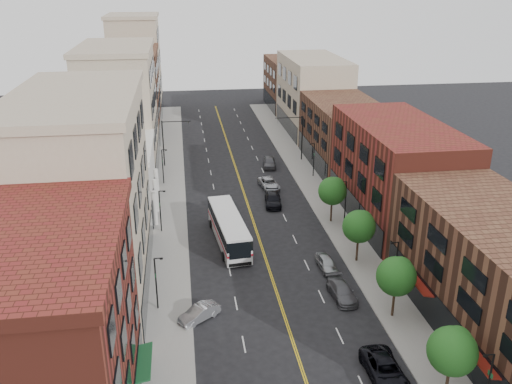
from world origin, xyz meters
name	(u,v)px	position (x,y,z in m)	size (l,w,h in m)	color
ground	(297,356)	(0.00, 0.00, 0.00)	(220.00, 220.00, 0.00)	black
sidewalk_left	(171,196)	(-10.00, 35.00, 0.07)	(4.00, 110.00, 0.15)	gray
sidewalk_right	(315,189)	(10.00, 35.00, 0.07)	(4.00, 110.00, 0.15)	gray
bldg_l_redbrick	(42,350)	(-17.00, -6.00, 7.00)	(10.00, 16.00, 14.00)	maroon
bldg_l_tanoffice	(86,199)	(-17.00, 13.00, 9.00)	(10.00, 22.00, 18.00)	tan
bldg_l_white	(112,182)	(-17.00, 31.00, 4.00)	(10.00, 14.00, 8.00)	silver
bldg_l_far_a	(121,111)	(-17.00, 48.00, 9.00)	(10.00, 20.00, 18.00)	tan
bldg_l_far_b	(131,95)	(-17.00, 68.00, 7.50)	(10.00, 20.00, 15.00)	#553022
bldg_l_far_c	(136,67)	(-17.00, 86.00, 10.00)	(10.00, 16.00, 20.00)	tan
bldg_r_near	(509,284)	(17.00, 0.00, 5.00)	(10.00, 26.00, 10.00)	#553022
bldg_r_mid	(396,172)	(17.00, 24.00, 6.00)	(10.00, 22.00, 12.00)	maroon
bldg_r_far_a	(344,134)	(17.00, 45.00, 5.00)	(10.00, 20.00, 10.00)	#553022
bldg_r_far_b	(313,95)	(17.00, 66.00, 7.00)	(10.00, 22.00, 14.00)	tan
bldg_r_far_c	(291,84)	(17.00, 86.00, 5.50)	(10.00, 18.00, 11.00)	#553022
tree_r_0	(453,349)	(9.39, -5.93, 4.13)	(3.40, 3.40, 5.59)	black
tree_r_1	(397,275)	(9.39, 4.07, 4.13)	(3.40, 3.40, 5.59)	black
tree_r_2	(360,225)	(9.39, 14.07, 4.13)	(3.40, 3.40, 5.59)	black
tree_r_3	(333,190)	(9.39, 24.07, 4.13)	(3.40, 3.40, 5.59)	black
lamp_l_1	(156,281)	(-10.95, 8.00, 2.97)	(0.81, 0.55, 5.05)	black
lamp_l_2	(160,209)	(-10.95, 24.00, 2.97)	(0.81, 0.55, 5.05)	black
lamp_l_3	(163,165)	(-10.95, 40.00, 2.97)	(0.81, 0.55, 5.05)	black
lamp_r_0	(488,382)	(10.95, -8.00, 2.97)	(0.81, 0.55, 5.05)	black
lamp_r_1	(396,263)	(10.95, 8.00, 2.97)	(0.81, 0.55, 5.05)	black
lamp_r_2	(345,199)	(10.95, 24.00, 2.97)	(0.81, 0.55, 5.05)	black
lamp_r_3	(313,158)	(10.95, 40.00, 2.97)	(0.81, 0.55, 5.05)	black
signal_mast_left	(168,138)	(-10.27, 48.00, 4.65)	(4.49, 0.18, 7.20)	black
signal_mast_right	(298,133)	(10.27, 48.00, 4.65)	(4.49, 0.18, 7.20)	black
city_bus	(229,227)	(-3.47, 20.41, 1.84)	(3.87, 12.53, 3.17)	silver
car_angle_b	(199,313)	(-7.40, 5.95, 0.64)	(1.36, 3.89, 1.28)	#B1B4B9
car_parked_near	(385,370)	(5.80, -3.44, 0.75)	(2.49, 5.41, 1.50)	black
car_parked_mid	(342,291)	(5.80, 7.59, 0.67)	(1.89, 4.64, 1.35)	#4F4F54
car_parked_far	(327,263)	(5.80, 12.95, 0.67)	(1.59, 3.94, 1.34)	#96999D
car_lane_behind	(226,204)	(-2.95, 29.77, 0.74)	(1.56, 4.49, 1.48)	#4C4C51
car_lane_a	(273,200)	(3.24, 30.25, 0.73)	(2.03, 5.00, 1.45)	black
car_lane_b	(269,184)	(3.71, 36.33, 0.69)	(2.28, 4.94, 1.37)	#AAADB2
car_lane_c	(269,162)	(5.29, 45.41, 0.80)	(1.89, 4.69, 1.60)	#46464B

